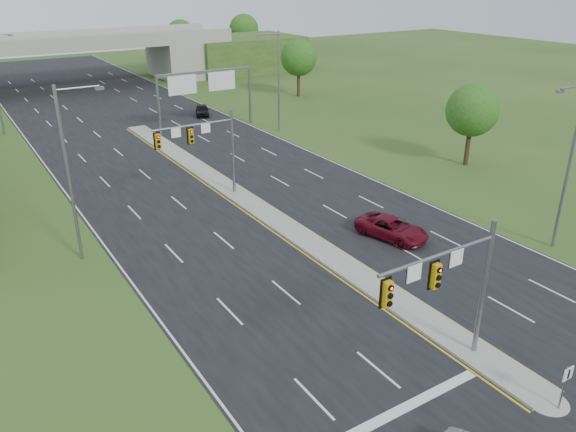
# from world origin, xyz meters

# --- Properties ---
(ground) EXTENTS (240.00, 240.00, 0.00)m
(ground) POSITION_xyz_m (0.00, 0.00, 0.00)
(ground) COLOR #304C1B
(ground) RESTS_ON ground
(road) EXTENTS (24.00, 160.00, 0.02)m
(road) POSITION_xyz_m (0.00, 35.00, 0.01)
(road) COLOR black
(road) RESTS_ON ground
(median) EXTENTS (2.00, 54.00, 0.16)m
(median) POSITION_xyz_m (0.00, 23.00, 0.10)
(median) COLOR gray
(median) RESTS_ON road
(median_nose) EXTENTS (2.00, 2.00, 0.16)m
(median_nose) POSITION_xyz_m (0.00, -4.00, 0.10)
(median_nose) COLOR gray
(median_nose) RESTS_ON road
(lane_markings) EXTENTS (23.72, 160.00, 0.01)m
(lane_markings) POSITION_xyz_m (-0.60, 28.91, 0.02)
(lane_markings) COLOR gold
(lane_markings) RESTS_ON road
(signal_mast_near) EXTENTS (6.62, 0.60, 7.00)m
(signal_mast_near) POSITION_xyz_m (-2.26, -0.07, 4.73)
(signal_mast_near) COLOR slate
(signal_mast_near) RESTS_ON ground
(signal_mast_far) EXTENTS (6.62, 0.60, 7.00)m
(signal_mast_far) POSITION_xyz_m (-2.26, 24.93, 4.73)
(signal_mast_far) COLOR slate
(signal_mast_far) RESTS_ON ground
(keep_right_sign) EXTENTS (0.60, 0.13, 2.20)m
(keep_right_sign) POSITION_xyz_m (0.00, -4.53, 1.52)
(keep_right_sign) COLOR slate
(keep_right_sign) RESTS_ON ground
(sign_gantry) EXTENTS (11.58, 0.44, 6.67)m
(sign_gantry) POSITION_xyz_m (6.68, 44.92, 5.24)
(sign_gantry) COLOR slate
(sign_gantry) RESTS_ON ground
(overpass) EXTENTS (80.00, 14.00, 8.10)m
(overpass) POSITION_xyz_m (0.00, 80.00, 3.55)
(overpass) COLOR gray
(overpass) RESTS_ON ground
(lightpole_l_mid) EXTENTS (2.85, 0.25, 11.00)m
(lightpole_l_mid) POSITION_xyz_m (-13.30, 20.00, 6.10)
(lightpole_l_mid) COLOR slate
(lightpole_l_mid) RESTS_ON ground
(lightpole_r_near) EXTENTS (2.85, 0.25, 11.00)m
(lightpole_r_near) POSITION_xyz_m (13.30, 5.00, 6.10)
(lightpole_r_near) COLOR slate
(lightpole_r_near) RESTS_ON ground
(lightpole_r_far) EXTENTS (2.85, 0.25, 11.00)m
(lightpole_r_far) POSITION_xyz_m (13.30, 40.00, 6.10)
(lightpole_r_far) COLOR slate
(lightpole_r_far) RESTS_ON ground
(tree_r_near) EXTENTS (4.80, 4.80, 7.60)m
(tree_r_near) POSITION_xyz_m (22.00, 20.00, 5.18)
(tree_r_near) COLOR #382316
(tree_r_near) RESTS_ON ground
(tree_r_mid) EXTENTS (5.20, 5.20, 8.12)m
(tree_r_mid) POSITION_xyz_m (26.00, 55.00, 5.51)
(tree_r_mid) COLOR #382316
(tree_r_mid) RESTS_ON ground
(tree_back_c) EXTENTS (5.60, 5.60, 8.32)m
(tree_back_c) POSITION_xyz_m (24.00, 94.00, 5.51)
(tree_back_c) COLOR #382316
(tree_back_c) RESTS_ON ground
(tree_back_d) EXTENTS (6.00, 6.00, 8.85)m
(tree_back_d) POSITION_xyz_m (38.00, 94.00, 5.84)
(tree_back_d) COLOR #382316
(tree_back_d) RESTS_ON ground
(car_far_a) EXTENTS (3.60, 5.54, 1.42)m
(car_far_a) POSITION_xyz_m (5.26, 11.71, 0.73)
(car_far_a) COLOR #5C0916
(car_far_a) RESTS_ON road
(car_far_c) EXTENTS (2.96, 4.29, 1.36)m
(car_far_c) POSITION_xyz_m (9.06, 51.40, 0.70)
(car_far_c) COLOR black
(car_far_c) RESTS_ON road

